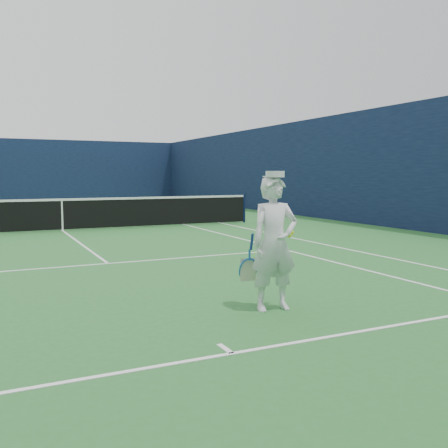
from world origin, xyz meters
name	(u,v)px	position (x,y,z in m)	size (l,w,h in m)	color
ground	(63,231)	(0.00, 0.00, 0.00)	(80.00, 80.00, 0.00)	#27682B
court_markings	(63,231)	(0.00, 0.00, 0.00)	(11.03, 23.83, 0.01)	white
windscreen_fence	(61,166)	(0.00, 0.00, 2.00)	(20.12, 36.12, 4.00)	#0F1A37
tennis_net	(62,213)	(0.00, 0.00, 0.55)	(12.88, 0.09, 1.07)	#141E4C
tennis_player	(274,243)	(1.21, -10.67, 0.87)	(0.76, 0.53, 1.79)	white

